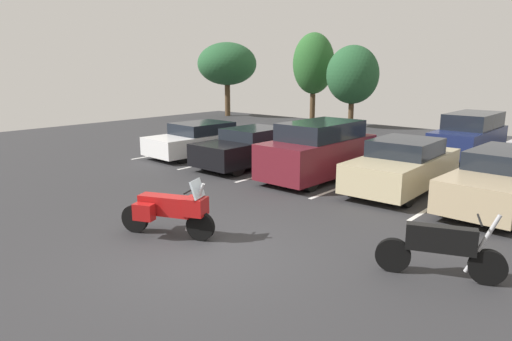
# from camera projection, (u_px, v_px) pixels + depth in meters

# --- Properties ---
(ground) EXTENTS (44.00, 44.00, 0.10)m
(ground) POSITION_uv_depth(u_px,v_px,m) (203.00, 258.00, 9.11)
(ground) COLOR #2D2D30
(motorcycle_touring) EXTENTS (2.13, 1.18, 1.34)m
(motorcycle_touring) POSITION_uv_depth(u_px,v_px,m) (169.00, 209.00, 10.01)
(motorcycle_touring) COLOR black
(motorcycle_touring) RESTS_ON ground
(motorcycle_second) EXTENTS (2.08, 0.96, 1.27)m
(motorcycle_second) POSITION_uv_depth(u_px,v_px,m) (441.00, 248.00, 8.04)
(motorcycle_second) COLOR black
(motorcycle_second) RESTS_ON ground
(parking_stripes) EXTENTS (17.55, 4.95, 0.01)m
(parking_stripes) POSITION_uv_depth(u_px,v_px,m) (353.00, 183.00, 14.85)
(parking_stripes) COLOR silver
(parking_stripes) RESTS_ON ground
(car_white) EXTENTS (2.20, 4.56, 1.38)m
(car_white) POSITION_uv_depth(u_px,v_px,m) (200.00, 139.00, 19.36)
(car_white) COLOR white
(car_white) RESTS_ON ground
(car_black) EXTENTS (1.96, 4.46, 1.41)m
(car_black) POSITION_uv_depth(u_px,v_px,m) (250.00, 147.00, 17.28)
(car_black) COLOR black
(car_black) RESTS_ON ground
(car_maroon) EXTENTS (1.96, 4.48, 1.90)m
(car_maroon) POSITION_uv_depth(u_px,v_px,m) (318.00, 151.00, 15.25)
(car_maroon) COLOR maroon
(car_maroon) RESTS_ON ground
(car_champagne) EXTENTS (1.97, 4.76, 1.55)m
(car_champagne) POSITION_uv_depth(u_px,v_px,m) (403.00, 166.00, 13.86)
(car_champagne) COLOR #C1B289
(car_champagne) RESTS_ON ground
(car_tan) EXTENTS (2.04, 4.85, 1.52)m
(car_tan) POSITION_uv_depth(u_px,v_px,m) (503.00, 180.00, 12.06)
(car_tan) COLOR tan
(car_tan) RESTS_ON ground
(car_far_navy) EXTENTS (1.82, 4.64, 1.82)m
(car_far_navy) POSITION_uv_depth(u_px,v_px,m) (470.00, 135.00, 18.88)
(car_far_navy) COLOR navy
(car_far_navy) RESTS_ON ground
(tree_right) EXTENTS (2.79, 2.79, 5.92)m
(tree_right) POSITION_uv_depth(u_px,v_px,m) (314.00, 64.00, 31.00)
(tree_right) COLOR #4C3823
(tree_right) RESTS_ON ground
(tree_left) EXTENTS (4.43, 4.43, 5.47)m
(tree_left) POSITION_uv_depth(u_px,v_px,m) (227.00, 64.00, 34.52)
(tree_left) COLOR #4C3823
(tree_left) RESTS_ON ground
(tree_center) EXTENTS (3.17, 3.17, 4.96)m
(tree_center) POSITION_uv_depth(u_px,v_px,m) (353.00, 75.00, 27.91)
(tree_center) COLOR #4C3823
(tree_center) RESTS_ON ground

